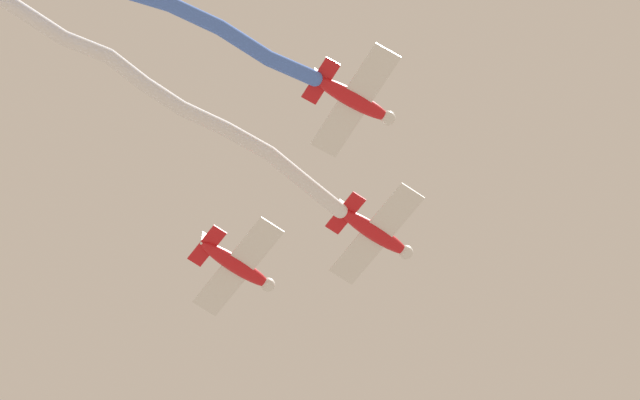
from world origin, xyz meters
TOP-DOWN VIEW (x-y plane):
  - airplane_lead at (2.41, -0.92)m, footprint 5.01×6.46m
  - smoke_trail_lead at (13.77, -6.84)m, footprint 19.13×10.96m
  - airplane_left_wing at (4.28, -8.28)m, footprint 5.02×6.47m
  - airplane_right_wing at (9.54, 1.73)m, footprint 4.99×6.31m
  - smoke_trail_right_wing at (18.61, -5.07)m, footprint 14.69×12.37m

SIDE VIEW (x-z plane):
  - airplane_lead at x=2.41m, z-range 72.77..74.39m
  - airplane_left_wing at x=4.28m, z-range 72.77..74.39m
  - airplane_right_wing at x=9.54m, z-range 73.07..74.69m
  - smoke_trail_right_wing at x=18.61m, z-range 73.52..76.98m
  - smoke_trail_lead at x=13.77m, z-range 73.24..77.30m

